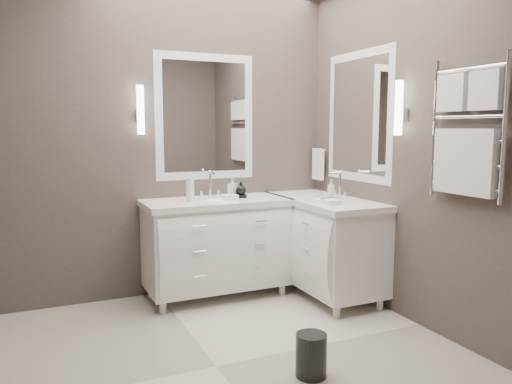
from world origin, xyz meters
name	(u,v)px	position (x,y,z in m)	size (l,w,h in m)	color
floor	(216,367)	(0.00, 0.00, -0.01)	(3.20, 3.00, 0.01)	beige
wall_back	(155,140)	(0.00, 1.50, 1.35)	(3.20, 0.01, 2.70)	#453B37
wall_front	(378,162)	(0.00, -1.50, 1.35)	(3.20, 0.01, 2.70)	#453B37
wall_right	(427,143)	(1.60, 0.00, 1.35)	(0.01, 3.00, 2.70)	#453B37
vanity_back	(217,241)	(0.45, 1.23, 0.49)	(1.24, 0.59, 0.97)	white
vanity_right	(324,240)	(1.33, 0.90, 0.49)	(0.59, 1.24, 0.97)	white
mirror_back	(205,117)	(0.45, 1.49, 1.55)	(0.90, 0.02, 1.10)	white
mirror_right	(359,117)	(1.59, 0.80, 1.55)	(0.02, 0.90, 1.10)	white
sconce_back	(141,111)	(-0.13, 1.43, 1.59)	(0.06, 0.06, 0.40)	white
sconce_right	(399,109)	(1.53, 0.22, 1.59)	(0.06, 0.06, 0.40)	white
towel_bar_corner	(318,163)	(1.54, 1.36, 1.12)	(0.03, 0.22, 0.30)	white
towel_ladder	(466,138)	(1.55, -0.40, 1.39)	(0.06, 0.58, 0.90)	white
waste_bin	(311,355)	(0.47, -0.34, 0.13)	(0.18, 0.18, 0.26)	black
amenity_tray_back	(237,196)	(0.65, 1.27, 0.86)	(0.17, 0.13, 0.03)	black
amenity_tray_right	(331,200)	(1.26, 0.70, 0.86)	(0.12, 0.16, 0.02)	black
water_bottle	(190,190)	(0.21, 1.19, 0.95)	(0.07, 0.07, 0.19)	silver
soap_bottle_a	(232,186)	(0.62, 1.29, 0.95)	(0.06, 0.06, 0.14)	white
soap_bottle_b	(241,188)	(0.68, 1.24, 0.93)	(0.09, 0.09, 0.11)	black
soap_bottle_c	(331,189)	(1.26, 0.70, 0.96)	(0.06, 0.06, 0.16)	white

